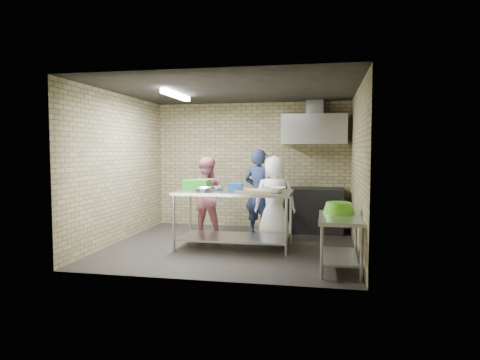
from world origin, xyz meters
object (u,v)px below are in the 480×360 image
object	(u,v)px
side_counter	(340,243)
woman_pink	(206,197)
green_crate	(197,185)
bottle_green	(337,134)
man_navy	(259,193)
stove	(313,210)
green_basin	(339,208)
woman_white	(275,198)
blue_tub	(236,187)
bottle_red	(317,133)
prep_table	(234,219)

from	to	relation	value
side_counter	woman_pink	bearing A→B (deg)	144.14
green_crate	bottle_green	bearing A→B (deg)	37.39
man_navy	stove	bearing A→B (deg)	-130.64
side_counter	green_basin	distance (m)	0.52
stove	woman_white	xyz separation A→B (m)	(-0.69, -0.98, 0.34)
blue_tub	bottle_green	bearing A→B (deg)	50.96
green_crate	man_navy	world-z (taller)	man_navy
green_basin	bottle_green	size ratio (longest dim) A/B	3.07
side_counter	bottle_red	size ratio (longest dim) A/B	6.67
bottle_red	man_navy	distance (m)	1.82
woman_pink	bottle_red	bearing A→B (deg)	-154.95
prep_table	bottle_green	size ratio (longest dim) A/B	13.08
prep_table	green_basin	bearing A→B (deg)	-23.64
side_counter	stove	bearing A→B (deg)	99.29
green_crate	woman_pink	world-z (taller)	woman_pink
green_crate	blue_tub	bearing A→B (deg)	-16.35
prep_table	woman_white	distance (m)	1.02
man_navy	woman_white	distance (m)	0.50
blue_tub	man_navy	world-z (taller)	man_navy
man_navy	bottle_green	bearing A→B (deg)	-131.56
green_crate	bottle_red	distance (m)	2.93
prep_table	man_navy	distance (m)	1.20
green_crate	bottle_red	xyz separation A→B (m)	(2.04, 1.87, 0.96)
prep_table	bottle_green	world-z (taller)	bottle_green
green_basin	bottle_green	xyz separation A→B (m)	(0.02, 2.74, 1.18)
blue_tub	bottle_green	distance (m)	2.85
side_counter	woman_white	distance (m)	2.15
green_crate	green_basin	world-z (taller)	green_crate
green_basin	green_crate	bearing A→B (deg)	160.16
stove	woman_white	distance (m)	1.24
woman_pink	man_navy	bearing A→B (deg)	-166.25
blue_tub	woman_white	distance (m)	1.06
green_basin	man_navy	distance (m)	2.38
side_counter	prep_table	bearing A→B (deg)	150.05
bottle_green	stove	bearing A→B (deg)	-151.93
bottle_red	man_navy	size ratio (longest dim) A/B	0.11
stove	green_crate	size ratio (longest dim) A/B	2.75
prep_table	side_counter	size ratio (longest dim) A/B	1.64
prep_table	side_counter	distance (m)	2.01
bottle_red	bottle_green	size ratio (longest dim) A/B	1.20
bottle_green	man_navy	size ratio (longest dim) A/B	0.09
prep_table	woman_white	world-z (taller)	woman_white
bottle_green	green_basin	bearing A→B (deg)	-90.42
prep_table	bottle_red	size ratio (longest dim) A/B	10.90
woman_pink	side_counter	bearing A→B (deg)	139.05
green_basin	bottle_red	size ratio (longest dim) A/B	2.56
woman_pink	woman_white	size ratio (longest dim) A/B	0.98
prep_table	stove	distance (m)	2.17
bottle_green	blue_tub	bearing A→B (deg)	-129.04
side_counter	blue_tub	bearing A→B (deg)	151.89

